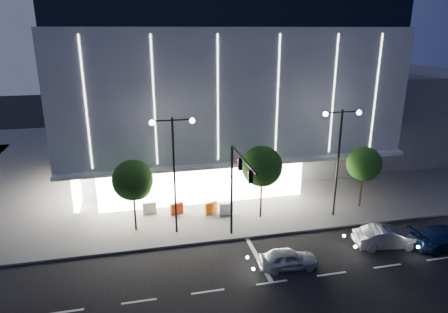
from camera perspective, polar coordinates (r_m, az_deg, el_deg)
name	(u,v)px	position (r m, az deg, el deg)	size (l,w,h in m)	color
ground	(234,273)	(26.54, 1.47, -16.28)	(160.00, 160.00, 0.00)	black
sidewalk_museum	(226,155)	(48.78, 0.22, 0.15)	(70.00, 40.00, 0.15)	#474747
museum	(211,82)	(44.76, -1.83, 10.61)	(30.00, 25.80, 18.00)	#4C4C51
annex_building	(383,108)	(56.05, 21.77, 6.40)	(16.00, 20.00, 10.00)	#4C4C51
traffic_mast	(237,180)	(27.30, 1.86, -3.34)	(0.33, 5.89, 7.07)	black
street_lamp_west	(174,159)	(28.81, -7.19, -0.36)	(3.16, 0.36, 9.00)	black
street_lamp_east	(339,148)	(32.63, 16.14, 1.23)	(3.16, 0.36, 9.00)	black
tree_left	(133,182)	(30.30, -12.86, -3.62)	(3.02, 3.02, 5.72)	black
tree_mid	(262,168)	(31.67, 5.47, -1.71)	(3.25, 3.25, 6.15)	black
tree_right	(364,166)	(35.58, 19.36, -1.23)	(2.91, 2.91, 5.51)	black
car_lead	(288,259)	(26.96, 9.13, -14.24)	(1.57, 3.90, 1.33)	#AAAEB2
car_second	(387,237)	(31.10, 22.21, -10.63)	(1.60, 4.60, 1.52)	#ABAFB3
car_third	(447,237)	(32.87, 29.25, -10.05)	(2.16, 5.32, 1.54)	navy
barrier_a	(177,209)	(33.52, -6.76, -7.43)	(1.10, 0.25, 1.00)	red
barrier_b	(150,208)	(33.99, -10.59, -7.25)	(1.10, 0.25, 1.00)	silver
barrier_c	(211,208)	(33.48, -1.87, -7.34)	(1.10, 0.25, 1.00)	#F8600D
barrier_d	(226,209)	(33.28, 0.31, -7.49)	(1.10, 0.25, 1.00)	white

